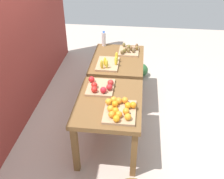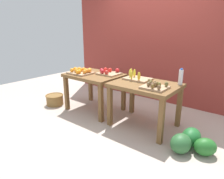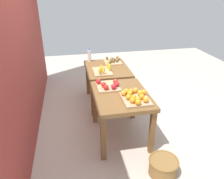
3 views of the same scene
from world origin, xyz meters
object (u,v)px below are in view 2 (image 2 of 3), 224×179
object	(u,v)px
banana_crate	(136,78)
watermelon_pile	(191,142)
kiwi_bin	(155,86)
apple_bin	(108,72)
wicker_basket	(55,99)
orange_bin	(81,71)
display_table_left	(95,79)
display_table_right	(145,90)
water_bottle	(181,77)

from	to	relation	value
banana_crate	watermelon_pile	distance (m)	1.33
banana_crate	kiwi_bin	size ratio (longest dim) A/B	1.20
apple_bin	watermelon_pile	world-z (taller)	apple_bin
kiwi_bin	wicker_basket	world-z (taller)	kiwi_bin
watermelon_pile	apple_bin	bearing A→B (deg)	168.13
orange_bin	watermelon_pile	bearing A→B (deg)	-2.14
watermelon_pile	wicker_basket	size ratio (longest dim) A/B	1.60
kiwi_bin	watermelon_pile	world-z (taller)	kiwi_bin
display_table_left	display_table_right	distance (m)	1.12
orange_bin	watermelon_pile	distance (m)	2.30
banana_crate	water_bottle	world-z (taller)	water_bottle
apple_bin	kiwi_bin	size ratio (longest dim) A/B	1.09
water_bottle	watermelon_pile	distance (m)	0.99
water_bottle	watermelon_pile	world-z (taller)	water_bottle
watermelon_pile	kiwi_bin	bearing A→B (deg)	173.73
orange_bin	banana_crate	xyz separation A→B (m)	(1.10, 0.27, -0.01)
display_table_left	wicker_basket	distance (m)	1.07
display_table_left	display_table_right	size ratio (longest dim) A/B	1.00
orange_bin	apple_bin	xyz separation A→B (m)	(0.45, 0.28, -0.01)
apple_bin	kiwi_bin	bearing A→B (deg)	-14.85
display_table_left	banana_crate	bearing A→B (deg)	7.75
water_bottle	kiwi_bin	bearing A→B (deg)	-115.77
display_table_left	water_bottle	bearing A→B (deg)	10.17
display_table_right	orange_bin	xyz separation A→B (m)	(-1.34, -0.15, 0.15)
display_table_left	orange_bin	xyz separation A→B (m)	(-0.22, -0.15, 0.15)
display_table_left	display_table_right	xyz separation A→B (m)	(1.12, 0.00, 0.00)
water_bottle	watermelon_pile	bearing A→B (deg)	-51.69
kiwi_bin	wicker_basket	xyz separation A→B (m)	(-2.23, -0.19, -0.66)
apple_bin	water_bottle	world-z (taller)	water_bottle
banana_crate	display_table_left	bearing A→B (deg)	-172.25
display_table_right	watermelon_pile	distance (m)	1.02
display_table_left	apple_bin	world-z (taller)	apple_bin
orange_bin	water_bottle	distance (m)	1.85
water_bottle	wicker_basket	distance (m)	2.63
banana_crate	wicker_basket	distance (m)	1.92
display_table_left	water_bottle	world-z (taller)	water_bottle
kiwi_bin	watermelon_pile	size ratio (longest dim) A/B	0.61
apple_bin	kiwi_bin	world-z (taller)	apple_bin
water_bottle	wicker_basket	world-z (taller)	water_bottle
display_table_left	watermelon_pile	distance (m)	2.06
wicker_basket	watermelon_pile	bearing A→B (deg)	2.43
display_table_right	banana_crate	bearing A→B (deg)	153.99
display_table_left	display_table_right	bearing A→B (deg)	0.00
display_table_right	display_table_left	bearing A→B (deg)	180.00
orange_bin	wicker_basket	distance (m)	0.95
orange_bin	kiwi_bin	xyz separation A→B (m)	(1.58, -0.01, -0.01)
water_bottle	wicker_basket	size ratio (longest dim) A/B	0.68
banana_crate	watermelon_pile	size ratio (longest dim) A/B	0.73
banana_crate	water_bottle	xyz separation A→B (m)	(0.70, 0.16, 0.08)
watermelon_pile	display_table_right	bearing A→B (deg)	165.07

